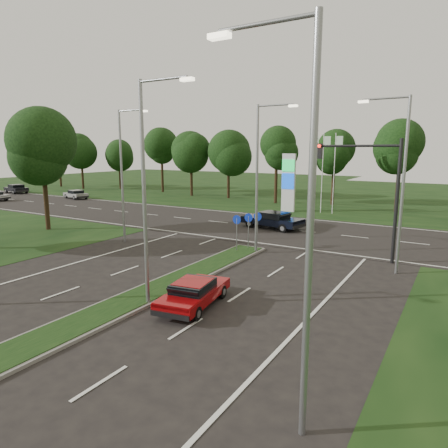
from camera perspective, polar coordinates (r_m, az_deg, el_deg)
The scene contains 17 objects.
verge_far at distance 62.28m, azimuth 20.22°, elevation 4.03°, with size 160.00×50.00×0.02m, color black.
cross_road at distance 32.67m, azimuth 9.61°, elevation -0.85°, with size 160.00×12.00×0.02m, color black.
median_kerb at distance 16.51m, azimuth -17.65°, elevation -12.47°, with size 2.00×26.00×0.12m, color slate.
streetlight_median_near at distance 15.98m, azimuth -10.87°, elevation 5.70°, with size 2.53×0.22×9.00m.
streetlight_median_far at distance 24.34m, azimuth 5.16°, elevation 7.45°, with size 2.53×0.22×9.00m.
streetlight_left_far at distance 28.17m, azimuth -14.15°, elevation 7.59°, with size 2.53×0.22×9.00m.
streetlight_right_far at distance 22.07m, azimuth 23.79°, elevation 6.29°, with size 2.53×0.22×9.00m.
streetlight_right_near at distance 8.45m, azimuth 11.00°, elevation 1.49°, with size 2.53×0.22×9.00m.
traffic_signal at distance 24.31m, azimuth 20.58°, elevation 5.82°, with size 5.10×0.42×7.00m.
median_signs at distance 25.54m, azimuth 3.42°, elevation 0.01°, with size 1.16×1.76×2.38m.
gas_pylon at distance 41.96m, azimuth 9.50°, elevation 6.06°, with size 5.80×1.26×8.00m.
tree_left_far at distance 35.56m, azimuth -25.43°, elevation 9.12°, with size 5.20×5.20×8.86m.
treeline_far at distance 47.21m, azimuth 17.27°, elevation 10.64°, with size 6.00×6.00×9.90m.
red_sedan at distance 16.72m, azimuth -4.34°, elevation -9.72°, with size 2.26×4.22×1.10m.
navy_sedan at distance 32.95m, azimuth 6.96°, elevation 0.62°, with size 5.26×2.79×1.38m.
far_car_a at distance 56.38m, azimuth -20.42°, elevation 4.03°, with size 4.28×2.62×1.15m.
far_car_c at distance 67.29m, azimuth -27.56°, elevation 4.52°, with size 4.79×2.77×1.30m.
Camera 1 is at (11.65, -5.84, 6.38)m, focal length 32.00 mm.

